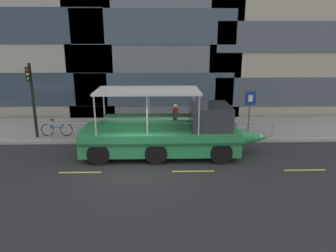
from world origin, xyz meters
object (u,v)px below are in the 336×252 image
(pedestrian_near_bow, at_px, (226,113))
(traffic_light_pole, at_px, (32,93))
(leaned_bicycle, at_px, (57,130))
(duck_tour_boat, at_px, (171,134))
(pedestrian_mid_left, at_px, (175,115))
(parking_sign, at_px, (250,106))

(pedestrian_near_bow, bearing_deg, traffic_light_pole, -173.36)
(traffic_light_pole, distance_m, leaned_bicycle, 2.33)
(leaned_bicycle, distance_m, pedestrian_near_bow, 9.67)
(duck_tour_boat, xyz_separation_m, pedestrian_mid_left, (0.36, 3.03, 0.15))
(traffic_light_pole, height_order, parking_sign, traffic_light_pole)
(duck_tour_boat, bearing_deg, pedestrian_near_bow, 46.53)
(parking_sign, xyz_separation_m, leaned_bicycle, (-10.66, 0.14, -1.32))
(parking_sign, bearing_deg, leaned_bicycle, 179.22)
(leaned_bicycle, relative_size, pedestrian_near_bow, 1.04)
(duck_tour_boat, height_order, pedestrian_near_bow, duck_tour_boat)
(leaned_bicycle, bearing_deg, pedestrian_near_bow, 6.07)
(traffic_light_pole, distance_m, duck_tour_boat, 7.81)
(parking_sign, height_order, pedestrian_near_bow, parking_sign)
(duck_tour_boat, relative_size, pedestrian_near_bow, 5.46)
(leaned_bicycle, distance_m, pedestrian_mid_left, 6.66)
(pedestrian_near_bow, bearing_deg, leaned_bicycle, -173.93)
(pedestrian_mid_left, bearing_deg, parking_sign, -9.37)
(parking_sign, bearing_deg, duck_tour_boat, -151.80)
(traffic_light_pole, bearing_deg, leaned_bicycle, 11.84)
(duck_tour_boat, distance_m, pedestrian_near_bow, 4.86)
(traffic_light_pole, relative_size, leaned_bicycle, 2.31)
(traffic_light_pole, bearing_deg, pedestrian_near_bow, 6.64)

